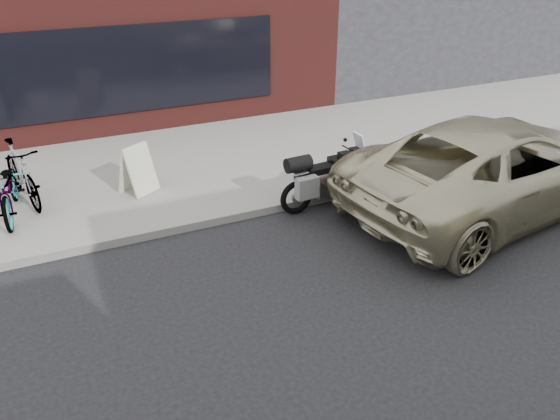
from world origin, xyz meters
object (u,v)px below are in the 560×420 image
(bicycle_rear, at_px, (21,173))
(motorcycle, at_px, (325,179))
(minivan, at_px, (494,166))
(bicycle_front, at_px, (9,190))
(sandwich_sign, at_px, (137,169))

(bicycle_rear, bearing_deg, motorcycle, -38.12)
(minivan, relative_size, bicycle_rear, 3.19)
(bicycle_rear, bearing_deg, bicycle_front, -128.68)
(bicycle_rear, xyz_separation_m, sandwich_sign, (1.98, -0.42, -0.10))
(motorcycle, relative_size, bicycle_rear, 1.12)
(motorcycle, distance_m, bicycle_front, 5.54)
(motorcycle, height_order, bicycle_rear, motorcycle)
(bicycle_front, relative_size, bicycle_rear, 0.99)
(motorcycle, height_order, minivan, minivan)
(sandwich_sign, bearing_deg, bicycle_front, 149.75)
(minivan, height_order, bicycle_front, minivan)
(bicycle_rear, bearing_deg, minivan, -38.45)
(minivan, height_order, sandwich_sign, minivan)
(minivan, distance_m, bicycle_rear, 8.55)
(minivan, xyz_separation_m, bicycle_front, (-8.02, 3.00, -0.19))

